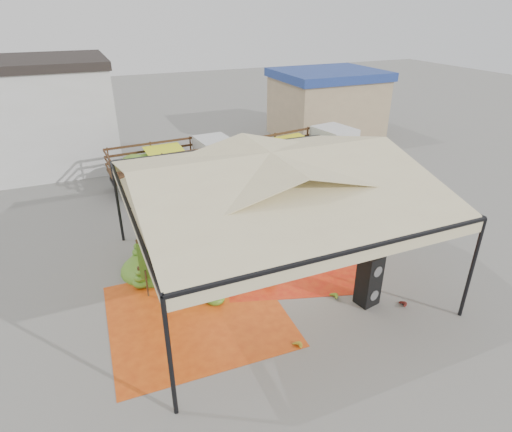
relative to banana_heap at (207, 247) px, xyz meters
name	(u,v)px	position (x,y,z in m)	size (l,w,h in m)	color
ground	(269,272)	(1.64, -1.31, -0.59)	(90.00, 90.00, 0.00)	slate
canopy_tent	(270,176)	(1.64, -1.31, 2.71)	(8.10, 8.10, 4.00)	black
building_tan	(326,104)	(11.64, 11.69, 1.48)	(6.30, 5.30, 4.10)	tan
tarp_left	(197,314)	(-1.07, -2.42, -0.59)	(4.70, 4.47, 0.01)	#DF5915
tarp_right	(291,256)	(2.76, -0.72, -0.59)	(4.48, 4.70, 0.01)	#E04415
banana_heap	(207,247)	(0.00, 0.00, 0.00)	(5.55, 4.56, 1.19)	#40831B
hand_yellow_a	(296,345)	(0.86, -4.65, -0.50)	(0.39, 0.32, 0.18)	gold
hand_yellow_b	(364,298)	(3.55, -3.76, -0.49)	(0.48, 0.39, 0.22)	gold
hand_red_a	(401,303)	(4.39, -4.36, -0.50)	(0.41, 0.34, 0.19)	maroon
hand_red_b	(376,264)	(5.02, -2.40, -0.49)	(0.47, 0.38, 0.21)	#572E13
hand_green	(332,296)	(2.78, -3.29, -0.49)	(0.44, 0.36, 0.20)	#58841B
hanging_bunches	(248,211)	(0.73, -1.85, 2.03)	(3.24, 0.24, 0.20)	#547819
speaker_stack	(369,279)	(3.58, -3.82, 0.20)	(0.66, 0.61, 1.60)	black
banana_leaves	(156,295)	(-1.94, -1.06, -0.59)	(0.96, 1.36, 3.70)	#3B761F
vendor	(212,217)	(0.77, 1.80, 0.14)	(0.54, 0.35, 1.47)	gray
truck_left	(177,159)	(0.88, 7.29, 0.62)	(5.85, 2.35, 1.97)	#522E1B
truck_right	(304,150)	(6.93, 6.04, 0.69)	(6.35, 3.11, 2.09)	#51361B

